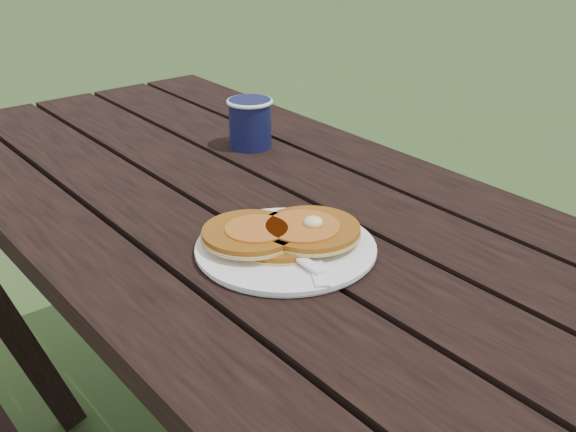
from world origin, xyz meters
TOP-DOWN VIEW (x-y plane):
  - picnic_table at (0.00, 0.00)m, footprint 1.36×1.80m
  - plate at (-0.07, -0.09)m, footprint 0.33×0.33m
  - pancake_stack at (-0.07, -0.07)m, footprint 0.22×0.19m
  - knife at (-0.06, -0.13)m, footprint 0.11×0.16m
  - fork at (-0.09, -0.13)m, footprint 0.04×0.16m
  - coffee_cup at (0.16, 0.32)m, footprint 0.09×0.09m

SIDE VIEW (x-z plane):
  - picnic_table at x=0.00m, z-range -0.01..0.74m
  - plate at x=-0.07m, z-range 0.75..0.76m
  - knife at x=-0.06m, z-range 0.76..0.76m
  - fork at x=-0.09m, z-range 0.77..0.77m
  - pancake_stack at x=-0.07m, z-range 0.76..0.79m
  - coffee_cup at x=0.16m, z-range 0.76..0.86m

